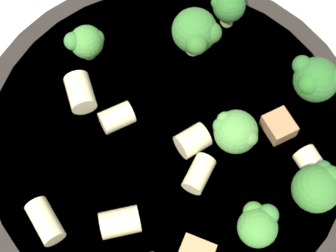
{
  "coord_description": "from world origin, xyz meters",
  "views": [
    {
      "loc": [
        0.09,
        0.14,
        0.39
      ],
      "look_at": [
        0.0,
        0.0,
        0.04
      ],
      "focal_mm": 60.0,
      "sensor_mm": 36.0,
      "label": 1
    }
  ],
  "objects_px": {
    "rigatoni_2": "(312,165)",
    "chicken_chunk_2": "(279,126)",
    "broccoli_floret_2": "(196,32)",
    "rigatoni_5": "(200,173)",
    "rigatoni_4": "(193,141)",
    "broccoli_floret_1": "(258,225)",
    "broccoli_floret_3": "(318,187)",
    "pasta_bowl": "(168,140)",
    "broccoli_floret_4": "(235,132)",
    "broccoli_floret_0": "(229,6)",
    "rigatoni_1": "(80,92)",
    "rigatoni_6": "(45,221)",
    "rigatoni_3": "(120,222)",
    "broccoli_floret_5": "(86,42)",
    "broccoli_floret_6": "(316,79)",
    "rigatoni_0": "(117,118)"
  },
  "relations": [
    {
      "from": "rigatoni_2",
      "to": "chicken_chunk_2",
      "type": "relative_size",
      "value": 1.09
    },
    {
      "from": "broccoli_floret_2",
      "to": "rigatoni_5",
      "type": "relative_size",
      "value": 1.69
    },
    {
      "from": "rigatoni_4",
      "to": "rigatoni_2",
      "type": "bearing_deg",
      "value": 136.44
    },
    {
      "from": "broccoli_floret_1",
      "to": "broccoli_floret_3",
      "type": "relative_size",
      "value": 0.88
    },
    {
      "from": "pasta_bowl",
      "to": "chicken_chunk_2",
      "type": "bearing_deg",
      "value": 150.13
    },
    {
      "from": "broccoli_floret_1",
      "to": "rigatoni_4",
      "type": "height_order",
      "value": "broccoli_floret_1"
    },
    {
      "from": "broccoli_floret_4",
      "to": "rigatoni_2",
      "type": "height_order",
      "value": "broccoli_floret_4"
    },
    {
      "from": "pasta_bowl",
      "to": "broccoli_floret_0",
      "type": "distance_m",
      "value": 0.11
    },
    {
      "from": "broccoli_floret_0",
      "to": "rigatoni_4",
      "type": "distance_m",
      "value": 0.11
    },
    {
      "from": "rigatoni_1",
      "to": "rigatoni_6",
      "type": "bearing_deg",
      "value": 48.66
    },
    {
      "from": "broccoli_floret_2",
      "to": "broccoli_floret_4",
      "type": "bearing_deg",
      "value": 75.86
    },
    {
      "from": "broccoli_floret_2",
      "to": "broccoli_floret_1",
      "type": "bearing_deg",
      "value": 72.8
    },
    {
      "from": "broccoli_floret_3",
      "to": "rigatoni_1",
      "type": "distance_m",
      "value": 0.17
    },
    {
      "from": "broccoli_floret_2",
      "to": "broccoli_floret_4",
      "type": "xyz_separation_m",
      "value": [
        0.02,
        0.08,
        -0.0
      ]
    },
    {
      "from": "broccoli_floret_0",
      "to": "broccoli_floret_1",
      "type": "bearing_deg",
      "value": 62.1
    },
    {
      "from": "rigatoni_4",
      "to": "broccoli_floret_1",
      "type": "bearing_deg",
      "value": 90.52
    },
    {
      "from": "broccoli_floret_4",
      "to": "rigatoni_3",
      "type": "height_order",
      "value": "broccoli_floret_4"
    },
    {
      "from": "broccoli_floret_2",
      "to": "broccoli_floret_5",
      "type": "bearing_deg",
      "value": -29.67
    },
    {
      "from": "rigatoni_6",
      "to": "chicken_chunk_2",
      "type": "height_order",
      "value": "rigatoni_6"
    },
    {
      "from": "broccoli_floret_4",
      "to": "rigatoni_1",
      "type": "xyz_separation_m",
      "value": [
        0.07,
        -0.09,
        -0.01
      ]
    },
    {
      "from": "rigatoni_4",
      "to": "rigatoni_5",
      "type": "height_order",
      "value": "rigatoni_4"
    },
    {
      "from": "pasta_bowl",
      "to": "chicken_chunk_2",
      "type": "height_order",
      "value": "chicken_chunk_2"
    },
    {
      "from": "rigatoni_3",
      "to": "rigatoni_6",
      "type": "bearing_deg",
      "value": -32.51
    },
    {
      "from": "pasta_bowl",
      "to": "broccoli_floret_5",
      "type": "xyz_separation_m",
      "value": [
        0.02,
        -0.09,
        0.03
      ]
    },
    {
      "from": "broccoli_floret_3",
      "to": "broccoli_floret_5",
      "type": "bearing_deg",
      "value": -67.86
    },
    {
      "from": "chicken_chunk_2",
      "to": "broccoli_floret_6",
      "type": "bearing_deg",
      "value": -163.89
    },
    {
      "from": "broccoli_floret_5",
      "to": "rigatoni_1",
      "type": "height_order",
      "value": "broccoli_floret_5"
    },
    {
      "from": "rigatoni_6",
      "to": "chicken_chunk_2",
      "type": "bearing_deg",
      "value": 172.32
    },
    {
      "from": "broccoli_floret_2",
      "to": "rigatoni_4",
      "type": "distance_m",
      "value": 0.08
    },
    {
      "from": "rigatoni_5",
      "to": "rigatoni_0",
      "type": "bearing_deg",
      "value": -66.88
    },
    {
      "from": "rigatoni_5",
      "to": "broccoli_floret_1",
      "type": "bearing_deg",
      "value": 99.47
    },
    {
      "from": "broccoli_floret_3",
      "to": "broccoli_floret_6",
      "type": "height_order",
      "value": "same"
    },
    {
      "from": "broccoli_floret_2",
      "to": "rigatoni_2",
      "type": "xyz_separation_m",
      "value": [
        -0.02,
        0.12,
        -0.02
      ]
    },
    {
      "from": "broccoli_floret_6",
      "to": "rigatoni_4",
      "type": "distance_m",
      "value": 0.09
    },
    {
      "from": "broccoli_floret_1",
      "to": "broccoli_floret_2",
      "type": "relative_size",
      "value": 0.82
    },
    {
      "from": "broccoli_floret_4",
      "to": "rigatoni_6",
      "type": "distance_m",
      "value": 0.13
    },
    {
      "from": "broccoli_floret_0",
      "to": "rigatoni_4",
      "type": "xyz_separation_m",
      "value": [
        0.08,
        0.07,
        -0.01
      ]
    },
    {
      "from": "chicken_chunk_2",
      "to": "pasta_bowl",
      "type": "bearing_deg",
      "value": -29.87
    },
    {
      "from": "broccoli_floret_1",
      "to": "rigatoni_4",
      "type": "xyz_separation_m",
      "value": [
        0.0,
        -0.07,
        -0.01
      ]
    },
    {
      "from": "broccoli_floret_1",
      "to": "rigatoni_6",
      "type": "relative_size",
      "value": 1.19
    },
    {
      "from": "broccoli_floret_4",
      "to": "rigatoni_6",
      "type": "bearing_deg",
      "value": -6.96
    },
    {
      "from": "rigatoni_3",
      "to": "rigatoni_1",
      "type": "bearing_deg",
      "value": -102.79
    },
    {
      "from": "broccoli_floret_1",
      "to": "broccoli_floret_5",
      "type": "relative_size",
      "value": 1.18
    },
    {
      "from": "broccoli_floret_2",
      "to": "broccoli_floret_6",
      "type": "distance_m",
      "value": 0.09
    },
    {
      "from": "broccoli_floret_1",
      "to": "broccoli_floret_6",
      "type": "distance_m",
      "value": 0.11
    },
    {
      "from": "broccoli_floret_1",
      "to": "rigatoni_5",
      "type": "relative_size",
      "value": 1.39
    },
    {
      "from": "rigatoni_6",
      "to": "chicken_chunk_2",
      "type": "xyz_separation_m",
      "value": [
        -0.17,
        0.02,
        -0.0
      ]
    },
    {
      "from": "broccoli_floret_6",
      "to": "chicken_chunk_2",
      "type": "bearing_deg",
      "value": 16.11
    },
    {
      "from": "broccoli_floret_5",
      "to": "rigatoni_1",
      "type": "bearing_deg",
      "value": 54.77
    },
    {
      "from": "broccoli_floret_4",
      "to": "broccoli_floret_6",
      "type": "distance_m",
      "value": 0.07
    }
  ]
}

